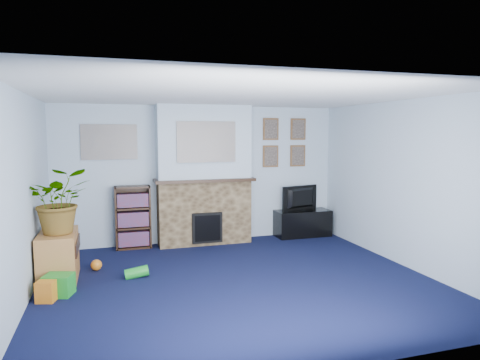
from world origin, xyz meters
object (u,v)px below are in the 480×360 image
object	(u,v)px
bookshelf	(133,218)
sideboard	(58,254)
tv_stand	(303,224)
television	(302,198)

from	to	relation	value
bookshelf	sideboard	size ratio (longest dim) A/B	1.27
tv_stand	bookshelf	bearing A→B (deg)	178.58
television	sideboard	size ratio (longest dim) A/B	0.96
tv_stand	bookshelf	xyz separation A→B (m)	(-3.09, 0.08, 0.28)
bookshelf	sideboard	xyz separation A→B (m)	(-1.03, -1.35, -0.15)
tv_stand	television	xyz separation A→B (m)	(-0.00, 0.02, 0.49)
tv_stand	television	size ratio (longest dim) A/B	1.30
television	bookshelf	size ratio (longest dim) A/B	0.75
sideboard	television	bearing A→B (deg)	17.49
sideboard	tv_stand	bearing A→B (deg)	17.24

